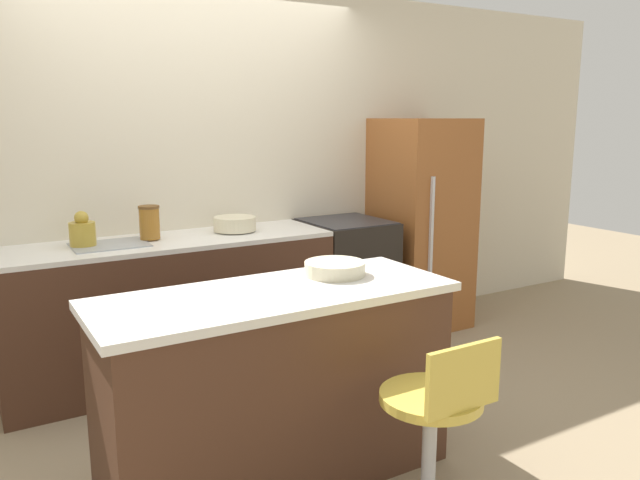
{
  "coord_description": "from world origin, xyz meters",
  "views": [
    {
      "loc": [
        -1.48,
        -3.52,
        1.69
      ],
      "look_at": [
        0.39,
        -0.38,
        0.96
      ],
      "focal_mm": 35.0,
      "sensor_mm": 36.0,
      "label": 1
    }
  ],
  "objects": [
    {
      "name": "ground_plane",
      "position": [
        0.0,
        0.0,
        0.0
      ],
      "size": [
        14.0,
        14.0,
        0.0
      ],
      "primitive_type": "plane",
      "color": "#998466"
    },
    {
      "name": "wall_back",
      "position": [
        0.0,
        0.67,
        1.3
      ],
      "size": [
        8.0,
        0.06,
        2.6
      ],
      "color": "beige",
      "rests_on": "ground_plane"
    },
    {
      "name": "back_counter",
      "position": [
        -0.31,
        0.33,
        0.46
      ],
      "size": [
        2.1,
        0.62,
        0.92
      ],
      "color": "#4C2D1E",
      "rests_on": "ground_plane"
    },
    {
      "name": "kitchen_island",
      "position": [
        -0.27,
        -1.09,
        0.46
      ],
      "size": [
        1.65,
        0.64,
        0.92
      ],
      "color": "#4C2D1E",
      "rests_on": "ground_plane"
    },
    {
      "name": "oven_range",
      "position": [
        1.04,
        0.33,
        0.46
      ],
      "size": [
        0.6,
        0.63,
        0.92
      ],
      "color": "black",
      "rests_on": "ground_plane"
    },
    {
      "name": "refrigerator",
      "position": [
        1.75,
        0.32,
        0.84
      ],
      "size": [
        0.65,
        0.67,
        1.67
      ],
      "color": "#995628",
      "rests_on": "ground_plane"
    },
    {
      "name": "stool_chair",
      "position": [
        0.11,
        -1.76,
        0.42
      ],
      "size": [
        0.42,
        0.42,
        0.85
      ],
      "color": "#B7B7BC",
      "rests_on": "ground_plane"
    },
    {
      "name": "kettle",
      "position": [
        -0.83,
        0.37,
        1.01
      ],
      "size": [
        0.15,
        0.15,
        0.21
      ],
      "color": "#B29333",
      "rests_on": "back_counter"
    },
    {
      "name": "mixing_bowl",
      "position": [
        0.16,
        0.37,
        0.97
      ],
      "size": [
        0.29,
        0.29,
        0.09
      ],
      "color": "beige",
      "rests_on": "back_counter"
    },
    {
      "name": "canister_jar",
      "position": [
        -0.42,
        0.37,
        1.03
      ],
      "size": [
        0.13,
        0.13,
        0.21
      ],
      "color": "#9E6623",
      "rests_on": "back_counter"
    },
    {
      "name": "fruit_bowl",
      "position": [
        0.11,
        -0.99,
        0.95
      ],
      "size": [
        0.3,
        0.3,
        0.07
      ],
      "color": "beige",
      "rests_on": "kitchen_island"
    }
  ]
}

